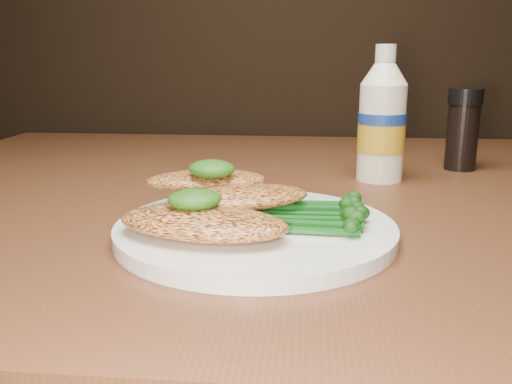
# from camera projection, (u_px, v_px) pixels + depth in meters

# --- Properties ---
(plate) EXTENTS (0.24, 0.24, 0.01)m
(plate) POSITION_uv_depth(u_px,v_px,m) (256.00, 230.00, 0.47)
(plate) COLOR white
(plate) RESTS_ON dining_table
(chicken_front) EXTENTS (0.15, 0.10, 0.02)m
(chicken_front) POSITION_uv_depth(u_px,v_px,m) (203.00, 223.00, 0.43)
(chicken_front) COLOR #E99B4A
(chicken_front) RESTS_ON plate
(chicken_mid) EXTENTS (0.14, 0.10, 0.02)m
(chicken_mid) POSITION_uv_depth(u_px,v_px,m) (240.00, 197.00, 0.48)
(chicken_mid) COLOR #E99B4A
(chicken_mid) RESTS_ON plate
(chicken_back) EXTENTS (0.12, 0.08, 0.02)m
(chicken_back) POSITION_uv_depth(u_px,v_px,m) (206.00, 180.00, 0.51)
(chicken_back) COLOR #E99B4A
(chicken_back) RESTS_ON plate
(pesto_front) EXTENTS (0.05, 0.05, 0.02)m
(pesto_front) POSITION_uv_depth(u_px,v_px,m) (194.00, 200.00, 0.44)
(pesto_front) COLOR #143808
(pesto_front) RESTS_ON chicken_front
(pesto_back) EXTENTS (0.05, 0.05, 0.02)m
(pesto_back) POSITION_uv_depth(u_px,v_px,m) (212.00, 169.00, 0.49)
(pesto_back) COLOR #143808
(pesto_back) RESTS_ON chicken_back
(broccolini_bundle) EXTENTS (0.12, 0.10, 0.02)m
(broccolini_bundle) POSITION_uv_depth(u_px,v_px,m) (309.00, 212.00, 0.47)
(broccolini_bundle) COLOR #114F15
(broccolini_bundle) RESTS_ON plate
(mayo_bottle) EXTENTS (0.07, 0.07, 0.16)m
(mayo_bottle) POSITION_uv_depth(u_px,v_px,m) (382.00, 114.00, 0.66)
(mayo_bottle) COLOR white
(mayo_bottle) RESTS_ON dining_table
(pepper_grinder) EXTENTS (0.05, 0.05, 0.11)m
(pepper_grinder) POSITION_uv_depth(u_px,v_px,m) (463.00, 130.00, 0.73)
(pepper_grinder) COLOR black
(pepper_grinder) RESTS_ON dining_table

